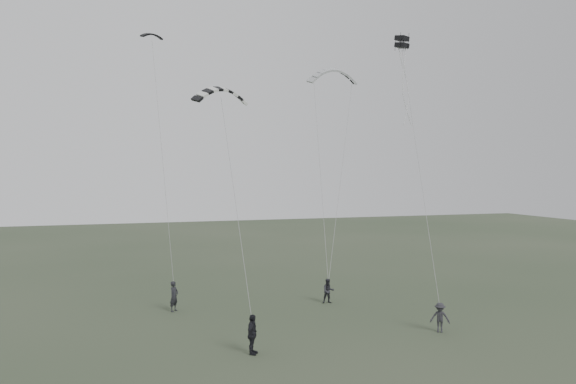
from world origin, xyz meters
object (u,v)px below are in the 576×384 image
object	(u,v)px
flyer_far	(440,318)
kite_dark_small	(152,34)
flyer_right	(328,291)
flyer_center	(252,334)
kite_striped	(221,89)
flyer_left	(174,296)
kite_pale_large	(333,70)
kite_box	(402,42)

from	to	relation	value
flyer_far	kite_dark_small	size ratio (longest dim) A/B	1.07
flyer_right	flyer_far	distance (m)	8.60
flyer_center	kite_striped	xyz separation A→B (m)	(0.02, 7.33, 12.43)
flyer_far	kite_striped	world-z (taller)	kite_striped
flyer_center	flyer_left	bearing A→B (deg)	47.05
flyer_far	kite_striped	size ratio (longest dim) A/B	0.48
flyer_center	flyer_far	world-z (taller)	flyer_center
flyer_right	kite_pale_large	world-z (taller)	kite_pale_large
kite_dark_small	flyer_far	bearing A→B (deg)	-65.05
kite_striped	kite_dark_small	bearing A→B (deg)	106.44
flyer_center	kite_dark_small	distance (m)	21.81
flyer_left	flyer_far	xyz separation A→B (m)	(12.93, -8.92, -0.13)
kite_dark_small	kite_box	distance (m)	16.45
kite_box	flyer_right	bearing A→B (deg)	132.27
flyer_right	flyer_far	world-z (taller)	flyer_right
flyer_left	flyer_right	bearing A→B (deg)	-53.63
flyer_left	kite_box	distance (m)	21.42
kite_striped	flyer_left	bearing A→B (deg)	129.00
flyer_right	kite_striped	world-z (taller)	kite_striped
flyer_left	flyer_right	world-z (taller)	flyer_left
flyer_center	kite_striped	distance (m)	14.43
flyer_center	flyer_right	bearing A→B (deg)	-8.78
kite_dark_small	kite_pale_large	bearing A→B (deg)	-6.69
kite_dark_small	flyer_left	bearing A→B (deg)	-99.77
flyer_left	kite_pale_large	distance (m)	22.56
flyer_left	kite_pale_large	bearing A→B (deg)	-18.00
kite_pale_large	kite_striped	size ratio (longest dim) A/B	1.25
kite_pale_large	kite_dark_small	bearing A→B (deg)	-162.35
flyer_left	kite_pale_large	size ratio (longest dim) A/B	0.45
kite_striped	flyer_far	bearing A→B (deg)	-46.20
flyer_left	kite_striped	world-z (taller)	kite_striped
kite_dark_small	kite_striped	xyz separation A→B (m)	(3.43, -6.18, -4.34)
flyer_far	kite_pale_large	xyz separation A→B (m)	(0.87, 16.98, 16.05)
flyer_center	kite_pale_large	xyz separation A→B (m)	(11.26, 17.42, 15.91)
flyer_right	kite_striped	size ratio (longest dim) A/B	0.48
flyer_left	flyer_center	xyz separation A→B (m)	(2.54, -9.36, 0.01)
flyer_left	kite_striped	xyz separation A→B (m)	(2.56, -2.03, 12.44)
flyer_right	kite_striped	xyz separation A→B (m)	(-7.23, -1.11, 12.57)
flyer_left	kite_pale_large	xyz separation A→B (m)	(13.80, 8.06, 15.92)
flyer_far	kite_dark_small	distance (m)	25.45
flyer_right	kite_dark_small	xyz separation A→B (m)	(-10.66, 5.07, 16.91)
flyer_right	flyer_center	distance (m)	11.13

